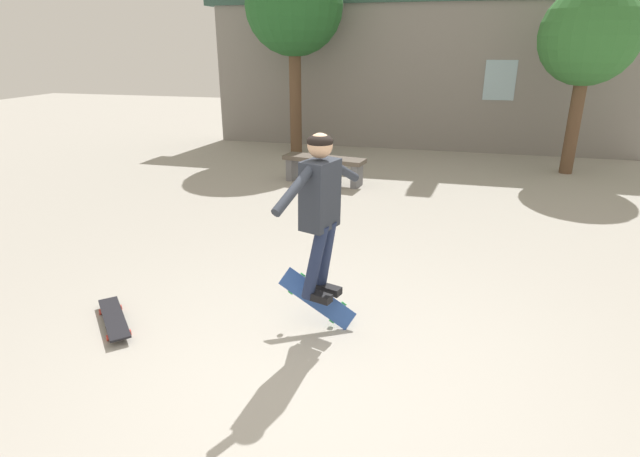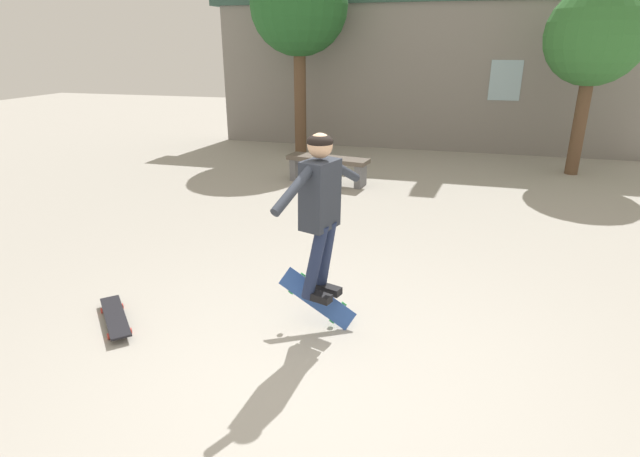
{
  "view_description": "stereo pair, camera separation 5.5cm",
  "coord_description": "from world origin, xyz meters",
  "views": [
    {
      "loc": [
        0.85,
        -3.32,
        2.52
      ],
      "look_at": [
        -0.16,
        0.63,
        1.01
      ],
      "focal_mm": 28.0,
      "sensor_mm": 36.0,
      "label": 1
    },
    {
      "loc": [
        0.91,
        -3.3,
        2.52
      ],
      "look_at": [
        -0.16,
        0.63,
        1.01
      ],
      "focal_mm": 28.0,
      "sensor_mm": 36.0,
      "label": 2
    }
  ],
  "objects": [
    {
      "name": "tree_left",
      "position": [
        -2.76,
        8.39,
        3.3
      ],
      "size": [
        2.22,
        2.22,
        4.45
      ],
      "color": "brown",
      "rests_on": "ground_plane"
    },
    {
      "name": "skateboard_resting",
      "position": [
        -2.08,
        0.21,
        0.07
      ],
      "size": [
        0.72,
        0.74,
        0.08
      ],
      "rotation": [
        0.0,
        0.0,
        5.47
      ],
      "color": "black",
      "rests_on": "ground_plane"
    },
    {
      "name": "tree_right",
      "position": [
        3.27,
        7.73,
        2.62
      ],
      "size": [
        1.85,
        1.85,
        3.58
      ],
      "color": "brown",
      "rests_on": "ground_plane"
    },
    {
      "name": "park_bench",
      "position": [
        -1.39,
        5.72,
        0.36
      ],
      "size": [
        1.63,
        0.68,
        0.5
      ],
      "rotation": [
        0.0,
        0.0,
        -0.17
      ],
      "color": "brown",
      "rests_on": "ground_plane"
    },
    {
      "name": "skateboard_flipping",
      "position": [
        -0.2,
        0.7,
        0.28
      ],
      "size": [
        0.73,
        0.2,
        0.58
      ],
      "rotation": [
        0.0,
        0.0,
        0.06
      ],
      "color": "#2D519E"
    },
    {
      "name": "building_backdrop",
      "position": [
        0.01,
        9.6,
        2.04
      ],
      "size": [
        10.89,
        0.52,
        5.21
      ],
      "color": "gray",
      "rests_on": "ground_plane"
    },
    {
      "name": "skater",
      "position": [
        -0.16,
        0.62,
        1.24
      ],
      "size": [
        0.47,
        1.25,
        1.49
      ],
      "rotation": [
        0.0,
        0.0,
        -0.31
      ],
      "color": "#282D38"
    },
    {
      "name": "ground_plane",
      "position": [
        0.0,
        0.0,
        0.0
      ],
      "size": [
        40.0,
        40.0,
        0.0
      ],
      "primitive_type": "plane",
      "color": "#A39E93"
    }
  ]
}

